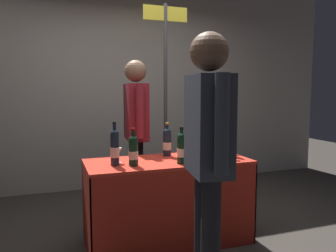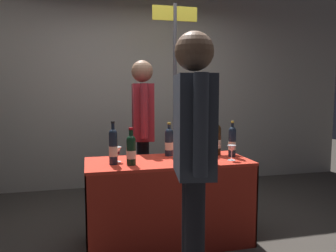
% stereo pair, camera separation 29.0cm
% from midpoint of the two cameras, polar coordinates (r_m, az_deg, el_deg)
% --- Properties ---
extents(ground_plane, '(12.00, 12.00, 0.00)m').
position_cam_midpoint_polar(ground_plane, '(3.18, -2.76, -19.04)').
color(ground_plane, '#38332D').
extents(back_partition, '(6.53, 0.12, 3.06)m').
position_cam_midpoint_polar(back_partition, '(4.78, -9.65, 8.12)').
color(back_partition, '#9E998E').
rests_on(back_partition, ground_plane).
extents(tasting_table, '(1.42, 0.61, 0.74)m').
position_cam_midpoint_polar(tasting_table, '(3.00, -2.81, -10.35)').
color(tasting_table, red).
rests_on(tasting_table, ground_plane).
extents(featured_wine_bottle, '(0.08, 0.08, 0.31)m').
position_cam_midpoint_polar(featured_wine_bottle, '(3.11, -2.83, -2.69)').
color(featured_wine_bottle, '#192333').
rests_on(featured_wine_bottle, tasting_table).
extents(display_bottle_0, '(0.07, 0.07, 0.31)m').
position_cam_midpoint_polar(display_bottle_0, '(2.77, -0.68, -3.74)').
color(display_bottle_0, black).
rests_on(display_bottle_0, tasting_table).
extents(display_bottle_1, '(0.07, 0.07, 0.36)m').
position_cam_midpoint_polar(display_bottle_1, '(2.76, -12.05, -3.55)').
color(display_bottle_1, '#192333').
rests_on(display_bottle_1, tasting_table).
extents(display_bottle_2, '(0.08, 0.08, 0.33)m').
position_cam_midpoint_polar(display_bottle_2, '(2.85, 4.29, -3.45)').
color(display_bottle_2, black).
rests_on(display_bottle_2, tasting_table).
extents(display_bottle_3, '(0.08, 0.08, 0.34)m').
position_cam_midpoint_polar(display_bottle_3, '(3.21, 5.17, -2.15)').
color(display_bottle_3, '#38230F').
rests_on(display_bottle_3, tasting_table).
extents(display_bottle_4, '(0.07, 0.07, 0.33)m').
position_cam_midpoint_polar(display_bottle_4, '(3.15, 7.78, -2.46)').
color(display_bottle_4, '#192333').
rests_on(display_bottle_4, tasting_table).
extents(display_bottle_5, '(0.08, 0.08, 0.31)m').
position_cam_midpoint_polar(display_bottle_5, '(2.73, -8.96, -4.08)').
color(display_bottle_5, black).
rests_on(display_bottle_5, tasting_table).
extents(wine_glass_near_vendor, '(0.07, 0.07, 0.13)m').
position_cam_midpoint_polar(wine_glass_near_vendor, '(2.96, -0.59, -3.85)').
color(wine_glass_near_vendor, silver).
rests_on(wine_glass_near_vendor, tasting_table).
extents(wine_glass_mid, '(0.08, 0.08, 0.13)m').
position_cam_midpoint_polar(wine_glass_mid, '(2.99, 7.86, -3.76)').
color(wine_glass_mid, silver).
rests_on(wine_glass_mid, tasting_table).
extents(wine_glass_near_taster, '(0.08, 0.08, 0.13)m').
position_cam_midpoint_polar(wine_glass_near_taster, '(2.87, -11.52, -4.43)').
color(wine_glass_near_taster, silver).
rests_on(wine_glass_near_taster, tasting_table).
extents(flower_vase, '(0.09, 0.09, 0.35)m').
position_cam_midpoint_polar(flower_vase, '(3.02, 3.04, -3.17)').
color(flower_vase, tan).
rests_on(flower_vase, tasting_table).
extents(vendor_presenter, '(0.25, 0.62, 1.67)m').
position_cam_midpoint_polar(vendor_presenter, '(3.58, -7.78, 0.52)').
color(vendor_presenter, black).
rests_on(vendor_presenter, ground_plane).
extents(taster_foreground_right, '(0.27, 0.56, 1.69)m').
position_cam_midpoint_polar(taster_foreground_right, '(2.03, 2.79, -3.42)').
color(taster_foreground_right, black).
rests_on(taster_foreground_right, ground_plane).
extents(booth_signpost, '(0.53, 0.04, 2.35)m').
position_cam_midpoint_polar(booth_signpost, '(3.97, -2.53, 7.14)').
color(booth_signpost, '#47474C').
rests_on(booth_signpost, ground_plane).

